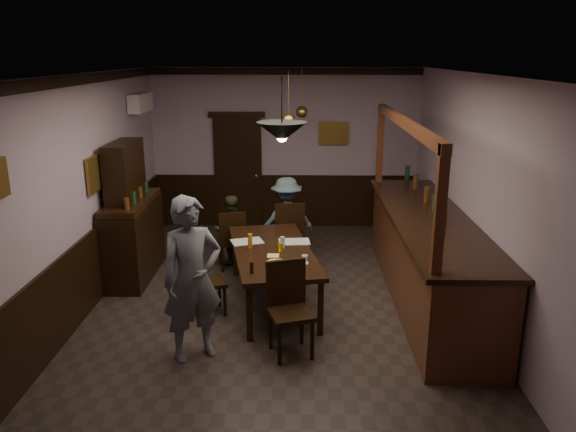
{
  "coord_description": "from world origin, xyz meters",
  "views": [
    {
      "loc": [
        0.25,
        -6.5,
        3.24
      ],
      "look_at": [
        0.11,
        0.68,
        1.15
      ],
      "focal_mm": 35.0,
      "sensor_mm": 36.0,
      "label": 1
    }
  ],
  "objects_px": {
    "coffee_cup": "(305,258)",
    "pendant_brass_mid": "(289,120)",
    "chair_far_right": "(289,231)",
    "person_seated_left": "(230,230)",
    "chair_near": "(289,304)",
    "bar_counter": "(427,255)",
    "dining_table": "(273,254)",
    "pendant_brass_far": "(302,112)",
    "sideboard": "(131,224)",
    "person_seated_right": "(287,219)",
    "chair_far_left": "(232,238)",
    "pendant_iron": "(282,132)",
    "person_standing": "(192,279)",
    "chair_side": "(203,277)",
    "soda_can": "(280,247)"
  },
  "relations": [
    {
      "from": "coffee_cup",
      "to": "pendant_brass_mid",
      "type": "xyz_separation_m",
      "value": [
        -0.23,
        1.74,
        1.5
      ]
    },
    {
      "from": "chair_far_right",
      "to": "person_seated_left",
      "type": "distance_m",
      "value": 0.94
    },
    {
      "from": "pendant_brass_mid",
      "to": "person_seated_left",
      "type": "bearing_deg",
      "value": 170.98
    },
    {
      "from": "chair_near",
      "to": "bar_counter",
      "type": "xyz_separation_m",
      "value": [
        1.84,
        1.47,
        0.04
      ]
    },
    {
      "from": "dining_table",
      "to": "pendant_brass_mid",
      "type": "relative_size",
      "value": 2.9
    },
    {
      "from": "chair_far_right",
      "to": "coffee_cup",
      "type": "relative_size",
      "value": 13.19
    },
    {
      "from": "chair_near",
      "to": "pendant_brass_far",
      "type": "height_order",
      "value": "pendant_brass_far"
    },
    {
      "from": "coffee_cup",
      "to": "sideboard",
      "type": "distance_m",
      "value": 2.87
    },
    {
      "from": "person_seated_right",
      "to": "person_seated_left",
      "type": "bearing_deg",
      "value": -8.24
    },
    {
      "from": "person_seated_left",
      "to": "pendant_brass_mid",
      "type": "relative_size",
      "value": 1.38
    },
    {
      "from": "pendant_brass_mid",
      "to": "chair_far_right",
      "type": "bearing_deg",
      "value": 74.36
    },
    {
      "from": "chair_far_left",
      "to": "pendant_brass_far",
      "type": "relative_size",
      "value": 1.17
    },
    {
      "from": "chair_near",
      "to": "bar_counter",
      "type": "height_order",
      "value": "bar_counter"
    },
    {
      "from": "person_seated_left",
      "to": "pendant_iron",
      "type": "xyz_separation_m",
      "value": [
        0.89,
        -2.22,
        1.84
      ]
    },
    {
      "from": "person_seated_left",
      "to": "sideboard",
      "type": "bearing_deg",
      "value": -4.16
    },
    {
      "from": "chair_near",
      "to": "person_seated_left",
      "type": "bearing_deg",
      "value": 91.86
    },
    {
      "from": "person_standing",
      "to": "coffee_cup",
      "type": "distance_m",
      "value": 1.56
    },
    {
      "from": "pendant_brass_far",
      "to": "dining_table",
      "type": "bearing_deg",
      "value": -99.05
    },
    {
      "from": "chair_side",
      "to": "soda_can",
      "type": "bearing_deg",
      "value": -93.67
    },
    {
      "from": "pendant_iron",
      "to": "pendant_brass_far",
      "type": "xyz_separation_m",
      "value": [
        0.24,
        3.22,
        -0.1
      ]
    },
    {
      "from": "pendant_iron",
      "to": "chair_near",
      "type": "bearing_deg",
      "value": -80.28
    },
    {
      "from": "chair_far_left",
      "to": "pendant_brass_mid",
      "type": "distance_m",
      "value": 1.98
    },
    {
      "from": "person_standing",
      "to": "chair_side",
      "type": "bearing_deg",
      "value": 64.55
    },
    {
      "from": "person_standing",
      "to": "bar_counter",
      "type": "distance_m",
      "value": 3.31
    },
    {
      "from": "person_standing",
      "to": "soda_can",
      "type": "height_order",
      "value": "person_standing"
    },
    {
      "from": "person_standing",
      "to": "sideboard",
      "type": "distance_m",
      "value": 2.65
    },
    {
      "from": "chair_far_left",
      "to": "pendant_iron",
      "type": "height_order",
      "value": "pendant_iron"
    },
    {
      "from": "person_seated_left",
      "to": "sideboard",
      "type": "relative_size",
      "value": 0.55
    },
    {
      "from": "sideboard",
      "to": "pendant_brass_mid",
      "type": "bearing_deg",
      "value": 10.31
    },
    {
      "from": "chair_side",
      "to": "chair_far_right",
      "type": "bearing_deg",
      "value": -51.77
    },
    {
      "from": "soda_can",
      "to": "sideboard",
      "type": "distance_m",
      "value": 2.43
    },
    {
      "from": "person_standing",
      "to": "sideboard",
      "type": "height_order",
      "value": "sideboard"
    },
    {
      "from": "chair_near",
      "to": "soda_can",
      "type": "bearing_deg",
      "value": 78.52
    },
    {
      "from": "coffee_cup",
      "to": "pendant_brass_far",
      "type": "xyz_separation_m",
      "value": [
        -0.03,
        2.89,
        1.5
      ]
    },
    {
      "from": "dining_table",
      "to": "pendant_brass_far",
      "type": "distance_m",
      "value": 2.95
    },
    {
      "from": "bar_counter",
      "to": "pendant_iron",
      "type": "relative_size",
      "value": 6.18
    },
    {
      "from": "person_standing",
      "to": "chair_near",
      "type": "bearing_deg",
      "value": -22.08
    },
    {
      "from": "person_seated_right",
      "to": "dining_table",
      "type": "bearing_deg",
      "value": 65.58
    },
    {
      "from": "person_seated_right",
      "to": "bar_counter",
      "type": "height_order",
      "value": "bar_counter"
    },
    {
      "from": "soda_can",
      "to": "sideboard",
      "type": "height_order",
      "value": "sideboard"
    },
    {
      "from": "chair_near",
      "to": "pendant_brass_mid",
      "type": "bearing_deg",
      "value": 73.37
    },
    {
      "from": "chair_near",
      "to": "person_standing",
      "type": "distance_m",
      "value": 1.1
    },
    {
      "from": "person_seated_right",
      "to": "bar_counter",
      "type": "xyz_separation_m",
      "value": [
        1.93,
        -1.43,
        -0.06
      ]
    },
    {
      "from": "bar_counter",
      "to": "pendant_iron",
      "type": "xyz_separation_m",
      "value": [
        -1.93,
        -0.96,
        1.78
      ]
    },
    {
      "from": "chair_far_left",
      "to": "bar_counter",
      "type": "height_order",
      "value": "bar_counter"
    },
    {
      "from": "person_seated_left",
      "to": "sideboard",
      "type": "xyz_separation_m",
      "value": [
        -1.39,
        -0.57,
        0.26
      ]
    },
    {
      "from": "soda_can",
      "to": "bar_counter",
      "type": "xyz_separation_m",
      "value": [
        1.97,
        0.28,
        -0.19
      ]
    },
    {
      "from": "chair_far_left",
      "to": "coffee_cup",
      "type": "height_order",
      "value": "chair_far_left"
    },
    {
      "from": "dining_table",
      "to": "pendant_brass_far",
      "type": "height_order",
      "value": "pendant_brass_far"
    },
    {
      "from": "chair_near",
      "to": "pendant_iron",
      "type": "xyz_separation_m",
      "value": [
        -0.09,
        0.51,
        1.83
      ]
    }
  ]
}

